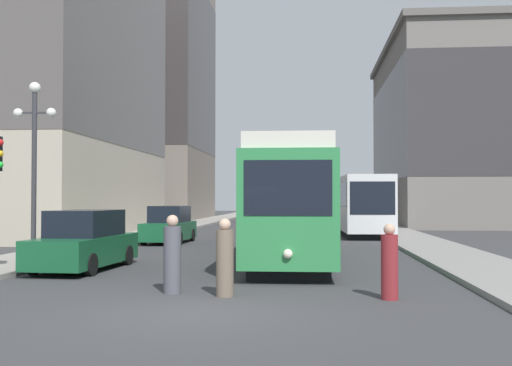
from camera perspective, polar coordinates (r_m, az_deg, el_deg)
ground_plane at (r=11.91m, az=-5.84°, el=-11.95°), size 200.00×200.00×0.00m
sidewalk_left at (r=52.44m, az=-5.60°, el=-3.76°), size 2.90×120.00×0.15m
sidewalk_right at (r=51.81m, az=10.86°, el=-3.77°), size 2.90×120.00×0.15m
streetcar at (r=22.45m, az=3.44°, el=-1.64°), size 2.76×14.35×3.89m
transit_bus at (r=38.15m, az=9.54°, el=-1.79°), size 2.96×12.34×3.45m
parked_car_left_near at (r=19.66m, az=-15.60°, el=-5.28°), size 2.09×4.81×1.82m
parked_car_left_mid at (r=30.59m, az=-8.04°, el=-3.94°), size 1.96×4.58×1.82m
pedestrian_crossing_near at (r=13.76m, az=-2.90°, el=-7.15°), size 0.39×0.39×1.73m
pedestrian_crossing_far at (r=13.64m, az=12.26°, el=-7.36°), size 0.37×0.37×1.63m
pedestrian_on_sidewalk at (r=14.34m, az=-7.76°, el=-6.78°), size 0.40×0.40×1.80m
lamp_post_left_near at (r=20.97m, az=-19.84°, el=3.40°), size 1.41×0.36×5.77m
building_left_corner at (r=67.02m, az=-10.70°, el=9.52°), size 14.16×16.91×28.96m
building_left_midblock at (r=41.02m, az=-19.09°, el=11.31°), size 11.22×20.16×21.75m
building_right_corner at (r=56.20m, az=18.66°, el=4.41°), size 13.63×22.98×15.34m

